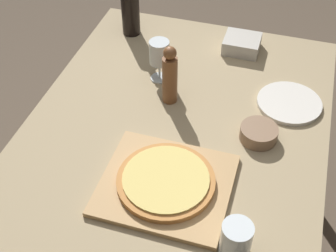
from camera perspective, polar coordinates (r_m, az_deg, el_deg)
name	(u,v)px	position (r m, az deg, el deg)	size (l,w,h in m)	color
ground_plane	(173,251)	(2.15, 0.58, -14.98)	(12.00, 12.00, 0.00)	brown
dining_table	(174,149)	(1.62, 0.75, -2.80)	(0.99, 1.34, 0.76)	#9E8966
cutting_board	(166,185)	(1.38, -0.26, -7.18)	(0.38, 0.34, 0.02)	tan
pizza	(166,180)	(1.36, -0.26, -6.64)	(0.29, 0.29, 0.02)	#BC7A3D
wine_bottle	(130,4)	(1.94, -4.65, 14.58)	(0.07, 0.07, 0.33)	black
pepper_mill	(170,76)	(1.59, 0.23, 6.11)	(0.05, 0.05, 0.22)	brown
wine_glass	(159,54)	(1.69, -1.07, 8.80)	(0.07, 0.07, 0.16)	silver
small_bowl	(259,133)	(1.53, 10.99, -0.88)	(0.12, 0.12, 0.05)	#84664C
drinking_tumbler	(236,240)	(1.23, 8.29, -13.54)	(0.08, 0.08, 0.11)	silver
dinner_plate	(289,103)	(1.69, 14.57, 2.73)	(0.22, 0.22, 0.01)	silver
food_container	(242,44)	(1.91, 8.99, 9.85)	(0.14, 0.13, 0.06)	#BCB7AD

